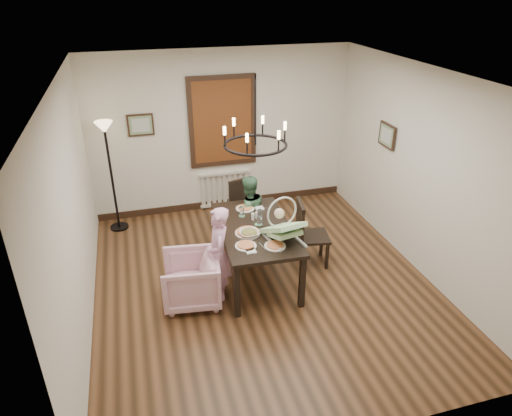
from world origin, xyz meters
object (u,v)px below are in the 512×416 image
armchair (191,279)px  floor_lamp (112,179)px  seated_man (248,220)px  baby_bouncer (283,226)px  chair_far (247,210)px  dining_table (255,232)px  chair_right (313,233)px  elderly_woman (219,261)px  drinking_glass (260,221)px

armchair → floor_lamp: floor_lamp is taller
seated_man → baby_bouncer: bearing=86.8°
armchair → baby_bouncer: (1.19, -0.11, 0.66)m
chair_far → floor_lamp: (-2.02, 0.86, 0.42)m
baby_bouncer → floor_lamp: 3.16m
dining_table → chair_right: size_ratio=1.72×
dining_table → chair_right: chair_right is taller
seated_man → elderly_woman: bearing=46.7°
armchair → elderly_woman: size_ratio=0.69×
chair_right → drinking_glass: bearing=106.7°
dining_table → floor_lamp: floor_lamp is taller
chair_right → seated_man: seated_man is taller
dining_table → chair_far: bearing=83.4°
seated_man → baby_bouncer: 1.26m
chair_far → drinking_glass: 1.17m
dining_table → chair_far: chair_far is taller
dining_table → baby_bouncer: 0.56m
armchair → baby_bouncer: bearing=92.5°
seated_man → baby_bouncer: (0.15, -1.15, 0.49)m
armchair → chair_right: bearing=110.2°
chair_far → baby_bouncer: 1.61m
dining_table → seated_man: seated_man is taller
baby_bouncer → drinking_glass: size_ratio=4.16×
dining_table → chair_far: size_ratio=1.81×
chair_right → armchair: 1.89m
drinking_glass → chair_right: bearing=6.5°
seated_man → chair_right: bearing=130.9°
dining_table → floor_lamp: bearing=135.6°
baby_bouncer → dining_table: bearing=109.3°
chair_right → elderly_woman: size_ratio=0.94×
elderly_woman → floor_lamp: bearing=-143.0°
elderly_woman → baby_bouncer: size_ratio=1.75×
elderly_woman → baby_bouncer: 0.94m
chair_right → baby_bouncer: 0.96m
chair_far → baby_bouncer: bearing=-104.4°
drinking_glass → floor_lamp: floor_lamp is taller
elderly_woman → seated_man: (0.66, 1.03, -0.03)m
floor_lamp → chair_far: bearing=-23.1°
elderly_woman → drinking_glass: size_ratio=7.28×
chair_right → dining_table: bearing=106.6°
dining_table → elderly_woman: 0.67m
baby_bouncer → chair_far: bearing=81.6°
floor_lamp → seated_man: bearing=-32.3°
drinking_glass → elderly_woman: bearing=-154.2°
dining_table → seated_man: bearing=85.2°
dining_table → armchair: 1.06m
elderly_woman → baby_bouncer: bearing=89.5°
dining_table → armchair: (-0.94, -0.31, -0.38)m
armchair → seated_man: (1.03, 1.04, 0.17)m
seated_man → floor_lamp: 2.32m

